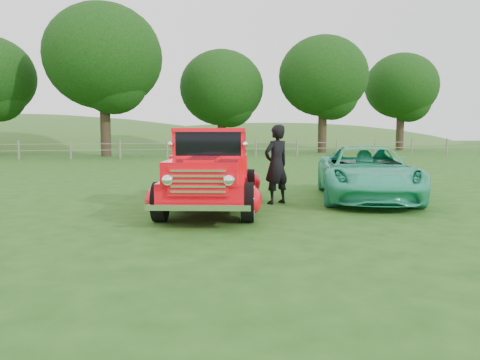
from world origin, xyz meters
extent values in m
plane|color=#204713|center=(0.00, 0.00, 0.00)|extent=(140.00, 140.00, 0.00)
ellipsoid|color=#2D5D22|center=(-18.00, 58.00, -4.95)|extent=(84.00, 60.00, 18.00)
ellipsoid|color=#2D5D22|center=(20.00, 62.00, -3.85)|extent=(72.00, 52.00, 14.00)
cube|color=slate|center=(0.00, 22.00, 0.55)|extent=(48.00, 0.04, 0.04)
cube|color=slate|center=(0.00, 22.00, 0.95)|extent=(48.00, 0.04, 0.04)
cylinder|color=black|center=(-4.00, 25.00, 2.42)|extent=(0.70, 0.70, 4.84)
ellipsoid|color=black|center=(-4.00, 25.00, 6.82)|extent=(8.00, 8.00, 7.20)
cylinder|color=black|center=(5.00, 29.00, 1.87)|extent=(0.70, 0.70, 3.74)
ellipsoid|color=black|center=(5.00, 29.00, 5.27)|extent=(6.80, 6.80, 6.12)
cylinder|color=black|center=(13.00, 27.00, 2.20)|extent=(0.70, 0.70, 4.40)
ellipsoid|color=black|center=(13.00, 27.00, 6.20)|extent=(7.20, 7.20, 6.48)
cylinder|color=black|center=(22.00, 30.00, 2.09)|extent=(0.70, 0.70, 4.18)
ellipsoid|color=black|center=(22.00, 30.00, 5.89)|extent=(6.60, 6.60, 5.94)
cylinder|color=black|center=(-1.86, 0.00, 0.38)|extent=(0.43, 0.80, 0.76)
cylinder|color=black|center=(-0.26, -0.44, 0.38)|extent=(0.43, 0.80, 0.76)
cylinder|color=black|center=(-1.05, 2.99, 0.38)|extent=(0.43, 0.80, 0.76)
cylinder|color=black|center=(0.56, 2.55, 0.38)|extent=(0.43, 0.80, 0.76)
cube|color=red|center=(-0.65, 1.28, 0.58)|extent=(2.72, 4.86, 0.44)
ellipsoid|color=red|center=(-1.93, 0.02, 0.42)|extent=(0.60, 0.83, 0.54)
ellipsoid|color=red|center=(-0.19, -0.45, 0.42)|extent=(0.60, 0.83, 0.54)
ellipsoid|color=red|center=(-1.11, 3.01, 0.42)|extent=(0.60, 0.83, 0.54)
ellipsoid|color=red|center=(0.62, 2.54, 0.42)|extent=(0.60, 0.83, 0.54)
cube|color=red|center=(-1.06, -0.22, 0.97)|extent=(1.70, 1.89, 0.42)
cube|color=red|center=(-0.68, 1.18, 0.99)|extent=(1.89, 1.72, 0.44)
cube|color=black|center=(-0.68, 1.18, 1.46)|extent=(1.69, 1.46, 0.50)
cube|color=red|center=(-0.68, 1.18, 1.74)|extent=(1.79, 1.58, 0.08)
cube|color=red|center=(-0.30, 2.58, 0.95)|extent=(1.65, 2.19, 0.45)
cube|color=white|center=(-1.27, -1.00, 0.85)|extent=(1.05, 0.38, 0.50)
cube|color=white|center=(-1.30, -1.10, 0.42)|extent=(1.77, 0.57, 0.10)
cube|color=white|center=(-0.02, 3.61, 0.42)|extent=(1.68, 0.55, 0.10)
imported|color=#2CB386|center=(3.40, 1.81, 0.67)|extent=(3.76, 5.30, 1.34)
imported|color=black|center=(0.96, 1.62, 0.94)|extent=(0.80, 0.68, 1.87)
camera|label=1|loc=(-2.40, -8.89, 1.70)|focal=35.00mm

